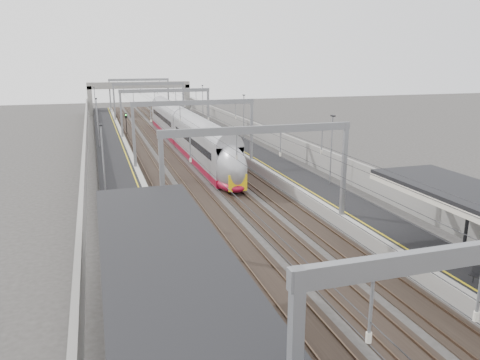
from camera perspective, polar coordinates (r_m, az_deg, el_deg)
platform_left at (r=52.27m, az=-14.73°, el=1.65°), size 4.00×120.00×1.00m
platform_right at (r=55.26m, az=2.06°, el=2.80°), size 4.00×120.00×1.00m
tracks at (r=53.29m, az=-6.09°, el=1.79°), size 11.40×140.00×0.20m
overhead_line at (r=58.76m, az=-7.55°, el=8.96°), size 13.00×140.00×6.60m
overbridge at (r=106.68m, az=-12.17°, el=10.77°), size 22.00×2.20×6.90m
wall_left at (r=52.02m, az=-18.33°, el=2.56°), size 0.30×120.00×3.20m
wall_right at (r=56.18m, az=5.15°, el=4.09°), size 0.30×120.00×3.20m
train at (r=62.02m, az=-6.47°, el=5.49°), size 2.67×48.69×4.23m
signal_green at (r=76.18m, az=-13.71°, el=7.10°), size 0.32×0.32×3.48m
signal_red_near at (r=77.13m, az=-7.43°, el=7.48°), size 0.32×0.32×3.48m
signal_red_far at (r=83.94m, az=-6.74°, el=8.07°), size 0.32×0.32×3.48m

